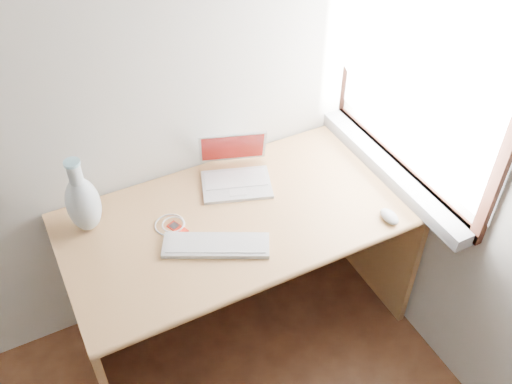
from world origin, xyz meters
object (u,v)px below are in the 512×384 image
desk (233,237)px  laptop (232,172)px  vase (83,202)px  external_keyboard (216,245)px

desk → laptop: laptop is taller
laptop → vase: size_ratio=1.02×
external_keyboard → vase: vase is taller
desk → external_keyboard: bearing=-128.2°
desk → external_keyboard: 0.35m
desk → vase: vase is taller
external_keyboard → desk: bearing=79.2°
laptop → external_keyboard: (-0.22, -0.32, -0.04)m
desk → external_keyboard: size_ratio=3.46×
laptop → external_keyboard: 0.39m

